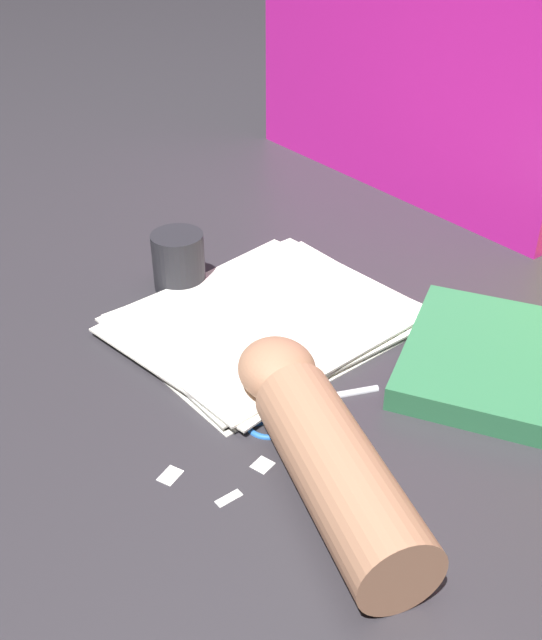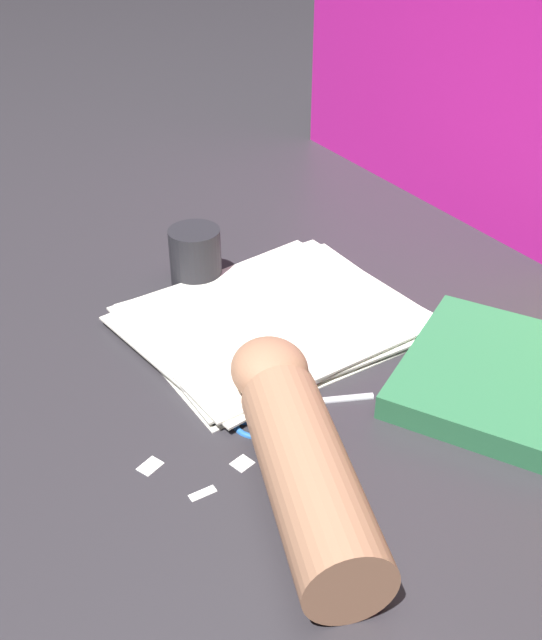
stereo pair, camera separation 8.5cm
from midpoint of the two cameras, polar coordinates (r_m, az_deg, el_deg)
The scene contains 11 objects.
ground_plane at distance 0.90m, azimuth -0.37°, elevation -3.04°, with size 6.00×6.00×0.00m, color #2D2B30.
backdrop_panel_left at distance 1.27m, azimuth 7.55°, elevation 21.75°, with size 0.65×0.09×0.57m.
paper_stack at distance 0.96m, azimuth -2.91°, elevation 0.01°, with size 0.31×0.37×0.02m.
book_closed at distance 0.90m, azimuth 13.82°, elevation -3.02°, with size 0.27×0.30×0.03m.
scissors at distance 0.83m, azimuth -2.43°, elevation -6.49°, with size 0.11×0.17×0.01m.
hand_forearm at distance 0.72m, azimuth 0.59°, elevation -9.80°, with size 0.34×0.22×0.08m.
paper_scrap_near at distance 0.76m, azimuth -3.89°, elevation -11.07°, with size 0.02×0.02×0.00m.
paper_scrap_mid at distance 0.79m, azimuth -2.16°, elevation -9.03°, with size 0.02×0.01×0.00m.
paper_scrap_far at distance 0.76m, azimuth -10.93°, elevation -11.67°, with size 0.02×0.03×0.00m.
paper_scrap_side at distance 0.73m, azimuth -6.64°, elevation -13.46°, with size 0.01×0.03×0.00m.
mug at distance 1.04m, azimuth -9.40°, elevation 4.39°, with size 0.07×0.07×0.08m.
Camera 1 is at (0.50, -0.53, 0.53)m, focal length 42.00 mm.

